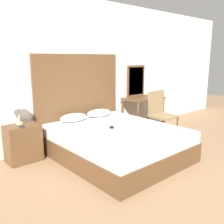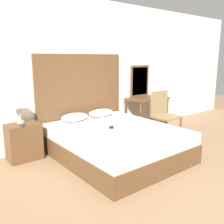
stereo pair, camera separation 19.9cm
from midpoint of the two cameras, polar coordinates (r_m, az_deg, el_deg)
The scene contains 13 objects.
ground_plane at distance 3.39m, azimuth 14.32°, elevation -16.50°, with size 16.00×16.00×0.00m, color #8C6B4C.
wall_back at distance 4.80m, azimuth -9.92°, elevation 9.03°, with size 10.00×0.06×2.70m.
bed at distance 4.13m, azimuth -0.44°, elevation -6.99°, with size 1.74×2.07×0.49m.
headboard at distance 4.82m, azimuth -8.70°, elevation 2.96°, with size 1.83×0.05×1.68m.
pillow_left at distance 4.52m, azimuth -10.06°, elevation -1.27°, with size 0.52×0.33×0.14m.
pillow_right at distance 4.84m, azimuth -4.19°, elevation -0.23°, with size 0.52×0.33×0.14m.
phone_on_bed at distance 4.08m, azimuth -1.49°, elevation -3.53°, with size 0.15×0.16×0.01m.
nightstand at distance 4.22m, azimuth -20.95°, elevation -6.70°, with size 0.51×0.36×0.59m.
table_lamp at distance 4.13m, azimuth -22.02°, elevation 1.94°, with size 0.29×0.29×0.43m.
phone_on_nightstand at distance 4.05m, azimuth -21.27°, elevation -3.11°, with size 0.08×0.16×0.01m.
vanity_desk at distance 5.58m, azimuth 6.19°, elevation 2.03°, with size 0.92×0.55×0.75m.
vanity_mirror at distance 5.69m, azimuth 4.47°, elevation 7.09°, with size 0.54×0.03×0.70m.
chair at distance 5.31m, azimuth 9.83°, elevation 0.26°, with size 0.51×0.46×0.93m.
Camera 1 is at (-2.57, -1.57, 1.61)m, focal length 40.00 mm.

